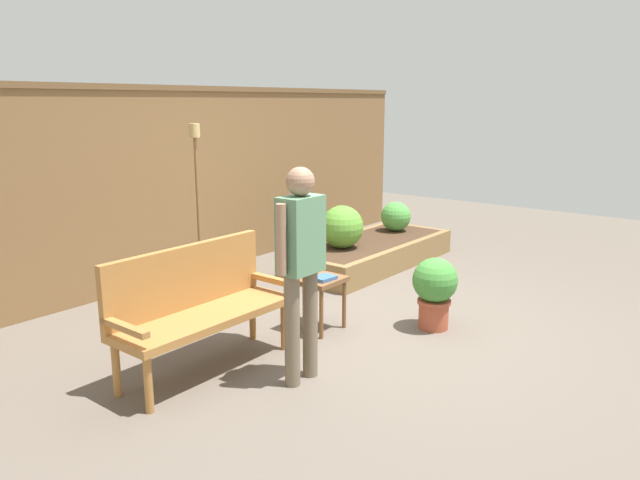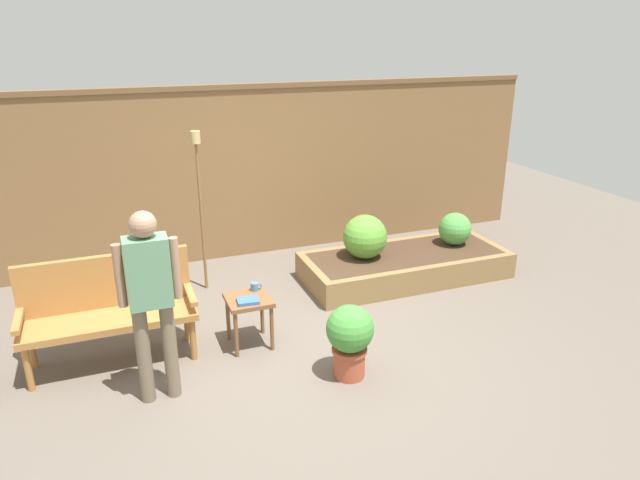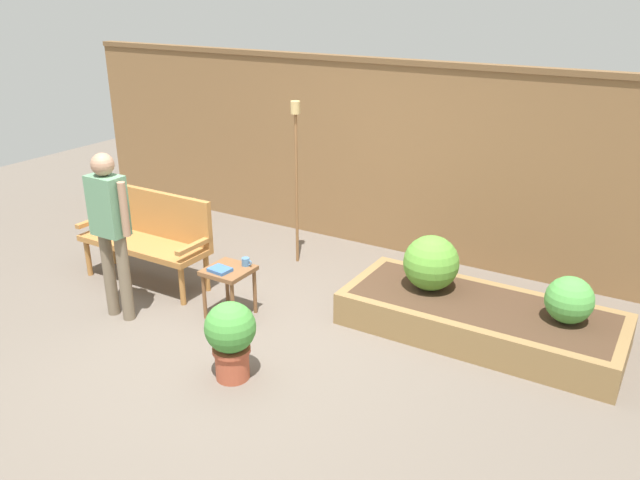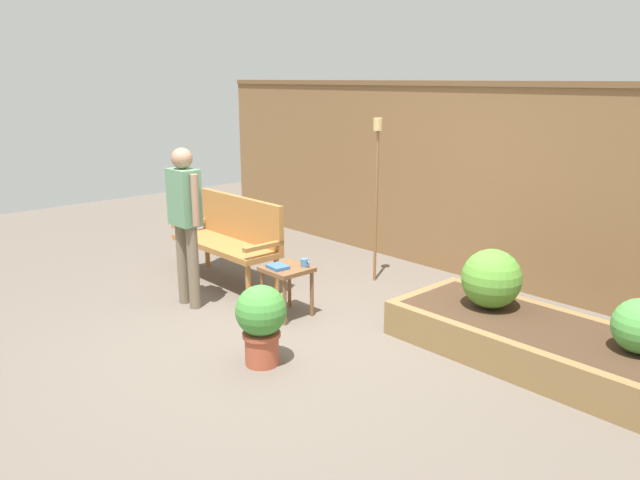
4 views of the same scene
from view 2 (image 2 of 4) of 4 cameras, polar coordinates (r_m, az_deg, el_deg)
name	(u,v)px [view 2 (image 2 of 4)]	position (r m, az deg, el deg)	size (l,w,h in m)	color
ground_plane	(296,354)	(5.30, -2.45, -11.27)	(14.00, 14.00, 0.00)	#60564C
fence_back	(227,173)	(7.23, -9.25, 6.59)	(8.40, 0.14, 2.16)	brown
garden_bench	(108,303)	(5.31, -20.35, -5.89)	(1.44, 0.48, 0.94)	#A87038
side_table	(249,306)	(5.29, -7.10, -6.55)	(0.40, 0.40, 0.48)	brown
cup_on_table	(255,287)	(5.38, -6.49, -4.63)	(0.11, 0.07, 0.08)	teal
book_on_table	(248,301)	(5.17, -7.19, -6.02)	(0.19, 0.15, 0.03)	#38609E
potted_boxwood	(350,337)	(4.82, 2.98, -9.57)	(0.40, 0.40, 0.65)	#A84C33
raised_planter_bed	(405,265)	(6.84, 8.45, -2.48)	(2.40, 1.00, 0.30)	olive
shrub_near_bench	(365,237)	(6.52, 4.49, 0.33)	(0.50, 0.50, 0.50)	brown
shrub_far_corner	(455,229)	(7.12, 13.28, 1.09)	(0.39, 0.39, 0.39)	brown
tiki_torch	(199,184)	(6.26, -11.95, 5.43)	(0.10, 0.10, 1.78)	brown
person_by_bench	(150,291)	(4.47, -16.54, -4.92)	(0.47, 0.20, 1.56)	#70604C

